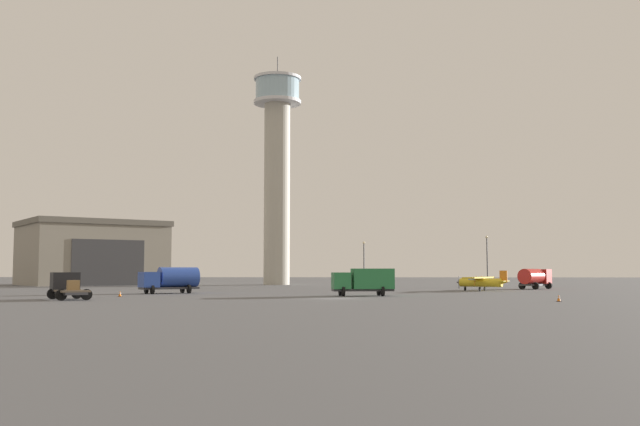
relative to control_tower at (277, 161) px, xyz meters
name	(u,v)px	position (x,y,z in m)	size (l,w,h in m)	color
ground_plane	(336,298)	(13.21, -62.91, -23.03)	(400.00, 400.00, 0.00)	#545456
control_tower	(277,161)	(0.00, 0.00, 0.00)	(8.92, 8.92, 43.04)	#B2AD9E
hangar	(92,253)	(-34.24, -2.13, -17.17)	(31.19, 30.57, 11.67)	gray
airplane_yellow	(481,281)	(31.24, -37.65, -21.79)	(6.79, 8.48, 2.64)	gold
truck_fuel_tanker_red	(535,277)	(40.30, -28.29, -21.36)	(5.66, 6.15, 2.89)	#38383D
truck_fuel_tanker_blue	(171,279)	(-6.49, -49.69, -21.35)	(6.88, 5.74, 3.04)	#38383D
truck_flatbed_black	(68,286)	(-11.54, -66.86, -21.81)	(5.20, 5.97, 2.50)	#38383D
truck_box_green	(364,281)	(15.94, -56.39, -21.42)	(6.69, 3.80, 2.87)	#38383D
light_post_west	(364,259)	(16.12, -12.20, -18.49)	(0.44, 0.44, 7.48)	#38383D
light_post_east	(487,256)	(35.91, -15.37, -18.09)	(0.44, 0.44, 8.24)	#38383D
traffic_cone_near_left	(120,294)	(-8.95, -59.94, -22.73)	(0.36, 0.36, 0.60)	black
traffic_cone_near_right	(559,298)	(32.62, -68.94, -22.73)	(0.36, 0.36, 0.59)	black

